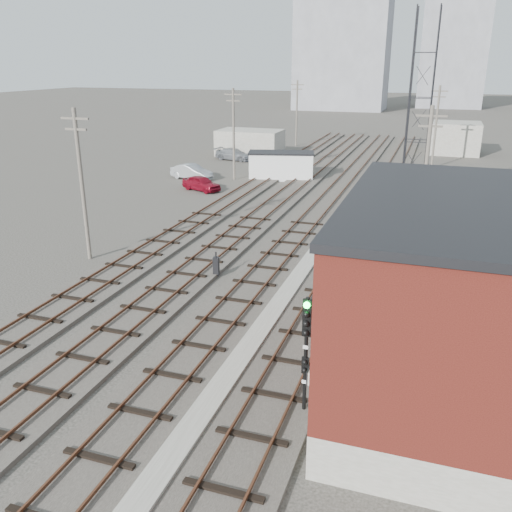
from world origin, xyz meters
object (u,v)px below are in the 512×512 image
at_px(signal_mast, 306,347).
at_px(switch_stand, 216,266).
at_px(site_trailer, 281,165).
at_px(car_silver, 192,172).
at_px(car_grey, 234,154).
at_px(car_red, 201,183).

bearing_deg(signal_mast, switch_stand, 125.64).
xyz_separation_m(signal_mast, switch_stand, (-7.69, 10.72, -1.96)).
xyz_separation_m(switch_stand, site_trailer, (-4.04, 27.05, 0.76)).
height_order(car_silver, car_grey, car_silver).
distance_m(car_red, car_silver, 5.38).
distance_m(signal_mast, car_grey, 51.25).
relative_size(switch_stand, car_red, 0.34).
relative_size(car_red, car_silver, 0.88).
bearing_deg(car_red, signal_mast, -128.09).
xyz_separation_m(site_trailer, car_red, (-5.60, -7.46, -0.72)).
height_order(switch_stand, site_trailer, site_trailer).
relative_size(signal_mast, site_trailer, 0.61).
xyz_separation_m(signal_mast, car_grey, (-20.40, 46.97, -1.91)).
bearing_deg(car_red, switch_stand, -131.65).
distance_m(switch_stand, car_red, 21.83).
height_order(car_red, car_grey, car_grey).
distance_m(signal_mast, switch_stand, 13.33).
xyz_separation_m(car_red, car_grey, (-3.08, 16.66, 0.01)).
bearing_deg(site_trailer, car_red, -141.17).
bearing_deg(site_trailer, signal_mast, -87.05).
bearing_deg(site_trailer, car_grey, 119.01).
bearing_deg(signal_mast, car_silver, 120.41).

